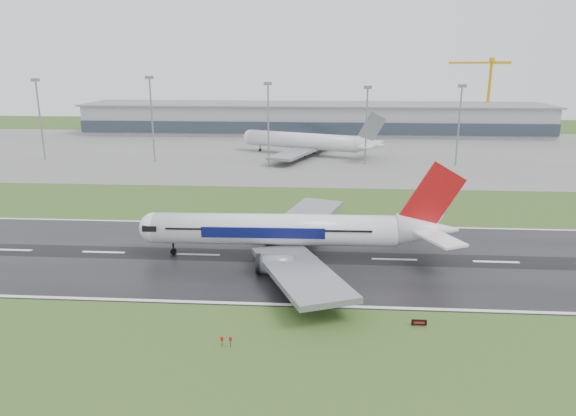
{
  "coord_description": "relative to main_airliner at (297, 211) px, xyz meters",
  "views": [
    {
      "loc": [
        5.47,
        -101.06,
        39.09
      ],
      "look_at": [
        -2.27,
        12.0,
        7.0
      ],
      "focal_mm": 33.15,
      "sensor_mm": 36.0,
      "label": 1
    }
  ],
  "objects": [
    {
      "name": "floodmast_2",
      "position": [
        -16.09,
        99.33,
        5.06
      ],
      "size": [
        0.64,
        0.64,
        29.29
      ],
      "primitive_type": "cylinder",
      "color": "gray",
      "rests_on": "ground"
    },
    {
      "name": "main_airliner",
      "position": [
        0.0,
        0.0,
        0.0
      ],
      "size": [
        65.63,
        62.64,
        18.96
      ],
      "primitive_type": null,
      "rotation": [
        0.0,
        0.0,
        0.02
      ],
      "color": "white",
      "rests_on": "runway"
    },
    {
      "name": "floodmast_0",
      "position": [
        -105.32,
        99.33,
        5.62
      ],
      "size": [
        0.64,
        0.64,
        30.4
      ],
      "primitive_type": "cylinder",
      "color": "gray",
      "rests_on": "ground"
    },
    {
      "name": "floodmast_3",
      "position": [
        20.77,
        99.33,
        4.47
      ],
      "size": [
        0.64,
        0.64,
        28.1
      ],
      "primitive_type": "cylinder",
      "color": "gray",
      "rests_on": "ground"
    },
    {
      "name": "floodmast_4",
      "position": [
        54.74,
        99.33,
        4.77
      ],
      "size": [
        0.64,
        0.64,
        28.7
      ],
      "primitive_type": "cylinder",
      "color": "gray",
      "rests_on": "ground"
    },
    {
      "name": "runway_sign",
      "position": [
        19.98,
        -28.07,
        -9.06
      ],
      "size": [
        2.31,
        0.48,
        1.04
      ],
      "primitive_type": null,
      "rotation": [
        0.0,
        0.0,
        -0.1
      ],
      "color": "black",
      "rests_on": "ground"
    },
    {
      "name": "parked_airliner",
      "position": [
        -1.6,
        117.22,
        -0.19
      ],
      "size": [
        80.55,
        78.04,
        18.61
      ],
      "primitive_type": null,
      "rotation": [
        0.0,
        0.0,
        -0.37
      ],
      "color": "silver",
      "rests_on": "apron"
    },
    {
      "name": "apron",
      "position": [
        -0.31,
        124.33,
        -9.54
      ],
      "size": [
        400.0,
        130.0,
        0.08
      ],
      "primitive_type": "cube",
      "color": "slate",
      "rests_on": "ground"
    },
    {
      "name": "terminal",
      "position": [
        -0.31,
        184.33,
        -2.08
      ],
      "size": [
        240.0,
        36.0,
        15.0
      ],
      "primitive_type": "cube",
      "color": "gray",
      "rests_on": "ground"
    },
    {
      "name": "runway",
      "position": [
        -0.31,
        -0.67,
        -9.53
      ],
      "size": [
        400.0,
        45.0,
        0.1
      ],
      "primitive_type": "cube",
      "color": "black",
      "rests_on": "ground"
    },
    {
      "name": "tower_crane",
      "position": [
        93.86,
        199.33,
        10.24
      ],
      "size": [
        37.27,
        17.98,
        39.64
      ],
      "primitive_type": null,
      "rotation": [
        0.0,
        0.0,
        0.41
      ],
      "color": "#CE9307",
      "rests_on": "ground"
    },
    {
      "name": "ground",
      "position": [
        -0.31,
        -0.67,
        -9.58
      ],
      "size": [
        520.0,
        520.0,
        0.0
      ],
      "primitive_type": "plane",
      "color": "#2F4E1C",
      "rests_on": "ground"
    },
    {
      "name": "floodmast_1",
      "position": [
        -60.9,
        99.33,
        6.13
      ],
      "size": [
        0.64,
        0.64,
        31.41
      ],
      "primitive_type": "cylinder",
      "color": "gray",
      "rests_on": "ground"
    }
  ]
}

